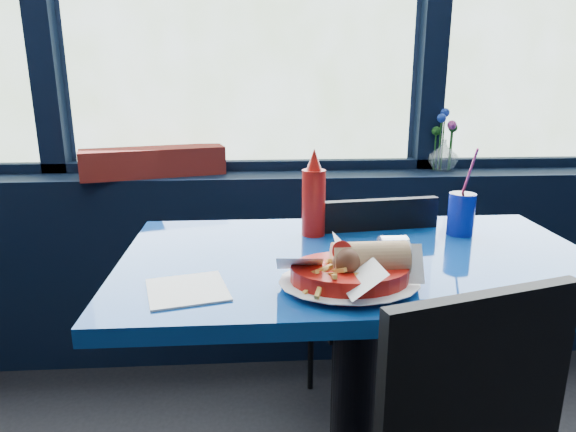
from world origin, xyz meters
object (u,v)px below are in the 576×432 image
at_px(planter_box, 154,162).
at_px(near_table, 357,321).
at_px(flower_vase, 444,152).
at_px(ketchup_bottle, 314,197).
at_px(chair_near_back, 371,297).
at_px(food_basket, 352,271).
at_px(soda_cup, 461,213).

bearing_deg(planter_box, near_table, -67.22).
distance_m(near_table, flower_vase, 1.08).
bearing_deg(ketchup_bottle, near_table, -61.92).
bearing_deg(planter_box, chair_near_back, -48.95).
bearing_deg(flower_vase, planter_box, -178.06).
height_order(flower_vase, ketchup_bottle, flower_vase).
height_order(near_table, food_basket, food_basket).
distance_m(chair_near_back, ketchup_bottle, 0.46).
height_order(ketchup_bottle, soda_cup, soda_cup).
bearing_deg(chair_near_back, planter_box, -40.79).
relative_size(ketchup_bottle, soda_cup, 0.99).
bearing_deg(soda_cup, near_table, -153.74).
xyz_separation_m(near_table, chair_near_back, (0.11, 0.33, -0.08)).
height_order(planter_box, ketchup_bottle, ketchup_bottle).
xyz_separation_m(near_table, flower_vase, (0.53, 0.88, 0.31)).
distance_m(near_table, ketchup_bottle, 0.36).
bearing_deg(ketchup_bottle, flower_vase, 48.03).
bearing_deg(food_basket, chair_near_back, 96.08).
bearing_deg(soda_cup, ketchup_bottle, 176.90).
bearing_deg(food_basket, planter_box, 144.58).
distance_m(chair_near_back, planter_box, 1.00).
bearing_deg(flower_vase, soda_cup, -106.05).
distance_m(flower_vase, soda_cup, 0.75).
bearing_deg(soda_cup, planter_box, 145.35).
xyz_separation_m(chair_near_back, ketchup_bottle, (-0.21, -0.14, 0.38)).
relative_size(near_table, flower_vase, 4.68).
distance_m(flower_vase, ketchup_bottle, 0.94).
height_order(planter_box, food_basket, planter_box).
bearing_deg(food_basket, flower_vase, 85.55).
bearing_deg(flower_vase, near_table, -121.08).
bearing_deg(ketchup_bottle, chair_near_back, 34.26).
bearing_deg(flower_vase, chair_near_back, -126.92).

